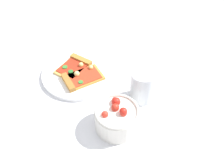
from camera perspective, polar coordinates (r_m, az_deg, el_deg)
name	(u,v)px	position (r m, az deg, el deg)	size (l,w,h in m)	color
ground_plane	(82,85)	(0.86, -6.85, -2.36)	(2.40, 2.40, 0.00)	silver
plate	(79,73)	(0.90, -7.50, 0.34)	(0.26, 0.26, 0.01)	white
pizza_slice_near	(80,78)	(0.86, -7.16, -0.74)	(0.15, 0.11, 0.03)	gold
pizza_slice_far	(75,66)	(0.91, -8.36, 1.91)	(0.13, 0.11, 0.02)	#E5B256
salad_bowl	(117,117)	(0.72, 1.12, -9.68)	(0.13, 0.13, 0.09)	white
soda_glass	(142,86)	(0.79, 6.82, -2.70)	(0.08, 0.08, 0.11)	silver
paper_napkin	(114,41)	(1.05, 0.54, 7.60)	(0.16, 0.15, 0.00)	white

